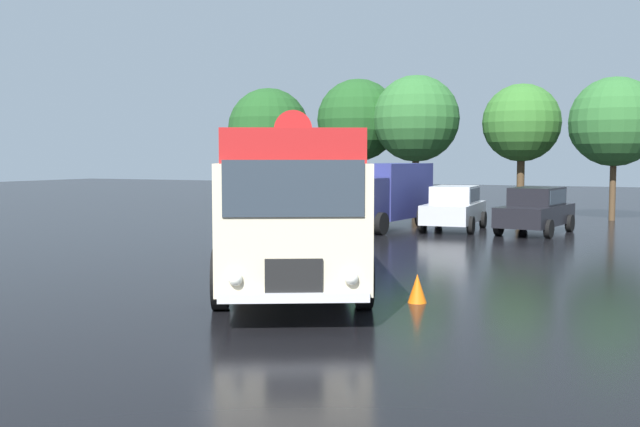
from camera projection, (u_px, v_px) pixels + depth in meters
name	position (u px, v px, depth m)	size (l,w,h in m)	color
ground_plane	(272.00, 288.00, 15.78)	(120.00, 120.00, 0.00)	black
vintage_bus	(291.00, 196.00, 16.53)	(6.93, 10.04, 3.49)	beige
car_near_left	(454.00, 208.00, 28.18)	(2.17, 4.30, 1.66)	#B7BABF
car_mid_left	(536.00, 210.00, 26.90)	(2.39, 4.40, 1.66)	black
box_van	(382.00, 193.00, 28.69)	(2.72, 5.92, 2.50)	navy
tree_far_left	(268.00, 130.00, 40.23)	(4.35, 4.35, 6.44)	#4C3823
tree_left_of_centre	(356.00, 121.00, 39.13)	(4.27, 4.27, 6.81)	#4C3823
tree_centre	(418.00, 119.00, 37.20)	(4.31, 4.31, 6.82)	#4C3823
tree_right_of_centre	(520.00, 123.00, 35.58)	(3.69, 3.69, 6.22)	#4C3823
tree_far_right	(611.00, 123.00, 32.23)	(3.85, 3.85, 6.20)	#4C3823
traffic_cone	(417.00, 288.00, 14.14)	(0.36, 0.36, 0.55)	orange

